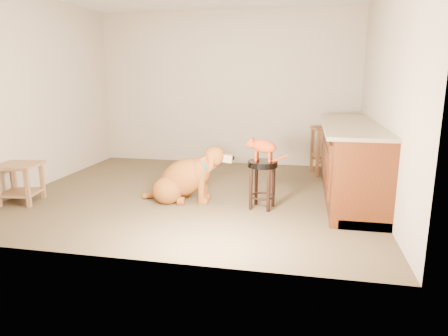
% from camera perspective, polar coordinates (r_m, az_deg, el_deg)
% --- Properties ---
extents(floor, '(4.50, 4.00, 0.01)m').
position_cam_1_polar(floor, '(5.30, -3.84, -3.64)').
color(floor, '#4F412B').
rests_on(floor, ground).
extents(room_shell, '(4.54, 4.04, 2.62)m').
position_cam_1_polar(room_shell, '(5.08, -4.14, 14.80)').
color(room_shell, '#B8A994').
rests_on(room_shell, ground).
extents(cabinet_run, '(0.70, 2.56, 0.94)m').
position_cam_1_polar(cabinet_run, '(5.33, 17.59, 0.76)').
color(cabinet_run, '#461E0C').
rests_on(cabinet_run, ground).
extents(padded_stool, '(0.34, 0.34, 0.56)m').
position_cam_1_polar(padded_stool, '(4.63, 5.52, -0.98)').
color(padded_stool, black).
rests_on(padded_stool, ground).
extents(wood_stool, '(0.50, 0.50, 0.75)m').
position_cam_1_polar(wood_stool, '(6.45, 14.23, 2.53)').
color(wood_stool, brown).
rests_on(wood_stool, ground).
extents(side_table, '(0.54, 0.54, 0.49)m').
position_cam_1_polar(side_table, '(5.42, -27.15, -1.17)').
color(side_table, '#87603E').
rests_on(side_table, ground).
extents(golden_retriever, '(1.18, 0.60, 0.74)m').
position_cam_1_polar(golden_retriever, '(4.93, -5.66, -1.59)').
color(golden_retriever, brown).
rests_on(golden_retriever, ground).
extents(tabby_kitten, '(0.49, 0.19, 0.30)m').
position_cam_1_polar(tabby_kitten, '(4.56, 5.48, 3.01)').
color(tabby_kitten, maroon).
rests_on(tabby_kitten, padded_stool).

